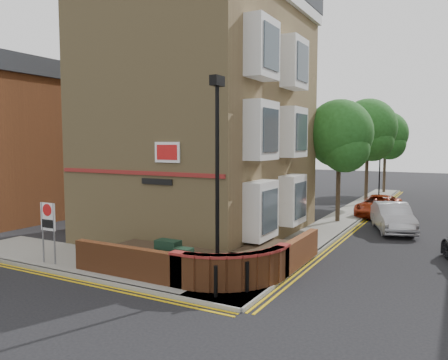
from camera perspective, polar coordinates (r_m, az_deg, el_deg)
ground at (r=13.58m, az=-9.54°, el=-14.41°), size 120.00×120.00×0.00m
pavement_corner at (r=16.86m, az=-15.84°, el=-10.45°), size 13.00×3.00×0.12m
pavement_main at (r=27.07m, az=15.63°, el=-4.62°), size 2.00×32.00×0.12m
kerb_side at (r=15.88m, az=-19.72°, el=-11.53°), size 13.00×0.15×0.12m
kerb_main_near at (r=26.86m, az=17.72°, el=-4.75°), size 0.15×32.00×0.12m
yellow_lines_side at (r=15.73m, az=-20.41°, el=-11.90°), size 13.00×0.28×0.01m
yellow_lines_main at (r=26.83m, az=18.24°, el=-4.89°), size 0.28×32.00×0.01m
corner_building at (r=21.10m, az=-2.27°, el=9.70°), size 8.95×10.40×13.60m
garden_wall at (r=15.52m, az=-3.69°, el=-11.86°), size 6.80×6.00×1.20m
lamppost at (r=12.96m, az=-0.88°, el=-0.10°), size 0.25×0.50×6.30m
utility_cabinet_large at (r=14.53m, az=-7.30°, el=-10.11°), size 0.80×0.45×1.20m
utility_cabinet_small at (r=13.86m, az=-5.32°, el=-11.05°), size 0.55×0.40×1.10m
bollard_near at (r=12.64m, az=-1.09°, el=-13.10°), size 0.11×0.11×0.90m
bollard_far at (r=13.05m, az=3.04°, el=-12.52°), size 0.11×0.11×0.90m
zone_sign at (r=16.95m, az=-21.99°, el=-5.05°), size 0.72×0.07×2.20m
side_building at (r=29.21m, az=-23.23°, el=4.70°), size 6.40×10.40×9.00m
tree_near at (r=24.80m, az=14.85°, el=5.31°), size 3.64×3.65×6.70m
tree_mid at (r=32.63m, az=18.28°, el=5.98°), size 4.03×4.03×7.42m
tree_far at (r=40.51m, az=20.35°, el=5.28°), size 3.81×3.81×7.00m
traffic_light_assembly at (r=35.51m, az=19.68°, el=1.94°), size 0.20×0.16×4.20m
silver_car_near at (r=23.61m, az=21.17°, el=-4.56°), size 2.85×4.59×1.43m
red_car_main at (r=28.17m, az=19.55°, el=-3.18°), size 2.41×4.68×1.26m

